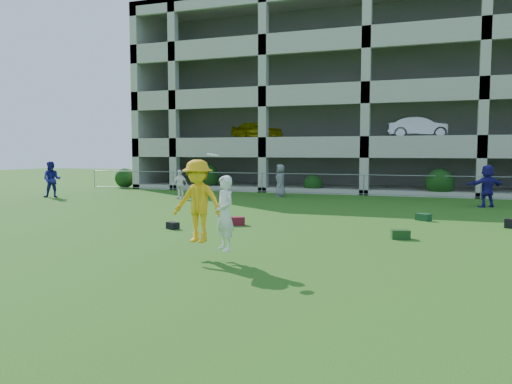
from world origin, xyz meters
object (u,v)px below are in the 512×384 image
at_px(frisbee_contest, 203,203).
at_px(parking_garage, 381,101).
at_px(bystander_b, 180,184).
at_px(bystander_d, 487,186).
at_px(bystander_c, 280,181).
at_px(bystander_a, 52,179).

height_order(frisbee_contest, parking_garage, parking_garage).
xyz_separation_m(bystander_b, bystander_d, (14.57, 1.12, 0.18)).
height_order(bystander_b, bystander_c, bystander_c).
height_order(bystander_b, bystander_d, bystander_d).
bearing_deg(parking_garage, frisbee_contest, -92.77).
bearing_deg(bystander_b, bystander_c, 36.40).
relative_size(bystander_a, parking_garage, 0.06).
relative_size(frisbee_contest, parking_garage, 0.07).
xyz_separation_m(bystander_b, parking_garage, (8.67, 13.98, 5.26)).
bearing_deg(bystander_b, frisbee_contest, -56.03).
xyz_separation_m(bystander_a, bystander_b, (6.80, 1.56, -0.21)).
height_order(bystander_a, bystander_b, bystander_a).
bearing_deg(bystander_a, frisbee_contest, -64.80).
bearing_deg(bystander_b, parking_garage, 62.00).
xyz_separation_m(bystander_a, parking_garage, (15.47, 15.54, 5.05)).
relative_size(bystander_c, bystander_d, 0.94).
height_order(bystander_b, frisbee_contest, frisbee_contest).
distance_m(frisbee_contest, parking_garage, 27.13).
bearing_deg(bystander_c, bystander_b, -83.00).
bearing_deg(bystander_b, bystander_d, 8.21).
xyz_separation_m(bystander_a, bystander_d, (21.37, 2.68, -0.03)).
distance_m(bystander_c, bystander_d, 10.18).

